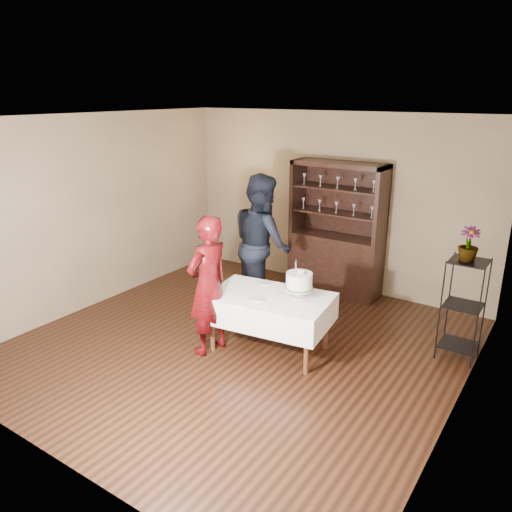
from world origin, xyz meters
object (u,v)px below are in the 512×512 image
Objects in this scene: plant_etagere at (463,305)px; woman at (208,286)px; potted_plant at (469,244)px; man at (262,244)px; china_hutch at (336,250)px; cake_table at (270,308)px; cake at (299,282)px.

plant_etagere is 2.92m from woman.
man is at bearing -177.42° from potted_plant.
man is (-0.58, -1.18, 0.31)m from china_hutch.
plant_etagere is 0.72× the size of woman.
china_hutch is 2.42m from potted_plant.
potted_plant is (1.89, 1.08, 0.84)m from cake_table.
man is 2.66m from potted_plant.
cake_table is 2.33m from potted_plant.
potted_plant is (-0.03, -0.01, 0.73)m from plant_etagere.
plant_etagere is 2.21m from cake_table.
plant_etagere is 3.13× the size of potted_plant.
plant_etagere is 0.73m from potted_plant.
china_hutch is 4.30× the size of cake.
china_hutch is 2.06m from cake.
woman is at bearing -149.05° from potted_plant.
cake is (1.04, -0.81, -0.08)m from man.
cake_table is 1.28m from man.
woman is at bearing -99.46° from china_hutch.
potted_plant reaches higher than cake_table.
cake is 1.21× the size of potted_plant.
man is at bearing 127.55° from cake_table.
man reaches higher than plant_etagere.
woman reaches higher than cake_table.
cake_table is at bearing -85.74° from china_hutch.
cake_table is 0.78× the size of man.
potted_plant is at bearing 29.62° from cake_table.
plant_etagere is 1.88m from cake.
woman reaches higher than cake.
cake_table is (0.16, -2.14, -0.13)m from china_hutch.
woman is at bearing -149.11° from plant_etagere.
man is (-2.66, -0.13, 0.32)m from plant_etagere.
china_hutch is 5.21× the size of potted_plant.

